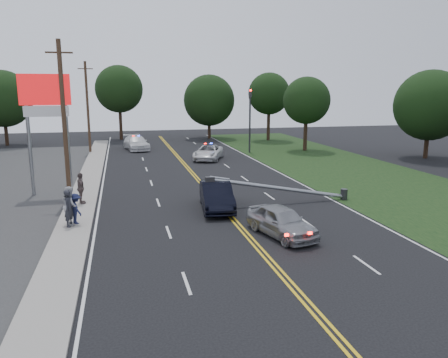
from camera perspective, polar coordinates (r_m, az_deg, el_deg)
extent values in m
plane|color=black|center=(19.22, 5.30, -9.84)|extent=(120.00, 120.00, 0.00)
cube|color=gray|center=(27.92, -18.27, -3.39)|extent=(1.80, 70.00, 0.12)
cube|color=black|center=(33.87, 21.79, -1.15)|extent=(12.00, 80.00, 0.01)
cube|color=gold|center=(28.42, -1.14, -2.64)|extent=(0.36, 80.00, 0.00)
cylinder|color=gray|center=(31.67, -24.06, 4.25)|extent=(0.24, 0.24, 7.00)
cylinder|color=gray|center=(31.31, -19.73, 4.51)|extent=(0.24, 0.24, 7.00)
cube|color=#B80C0F|center=(31.27, -22.40, 10.75)|extent=(3.20, 0.35, 2.00)
cube|color=white|center=(31.30, -22.20, 8.19)|extent=(2.80, 0.30, 0.70)
cylinder|color=#2D2D30|center=(49.12, 3.39, 7.52)|extent=(0.20, 0.20, 7.00)
cube|color=#2D2D30|center=(49.00, 3.44, 11.14)|extent=(0.28, 0.28, 0.90)
sphere|color=#FF0C07|center=(48.84, 3.50, 11.49)|extent=(0.22, 0.22, 0.22)
cylinder|color=#2D2D30|center=(29.31, 15.40, -1.94)|extent=(0.44, 0.44, 0.70)
cylinder|color=gray|center=(27.34, 7.29, -1.21)|extent=(8.90, 0.24, 1.80)
cube|color=#2D2D30|center=(25.96, -1.86, -0.05)|extent=(0.55, 0.32, 0.30)
cylinder|color=#382619|center=(29.18, -20.15, 6.97)|extent=(0.28, 0.28, 10.00)
cube|color=#382619|center=(29.19, -20.74, 15.20)|extent=(1.60, 0.10, 0.10)
cylinder|color=#382619|center=(51.07, -17.38, 8.86)|extent=(0.28, 0.28, 10.00)
cube|color=#382619|center=(51.07, -17.67, 13.57)|extent=(1.60, 0.10, 0.10)
cylinder|color=black|center=(62.02, -26.58, 5.51)|extent=(0.44, 0.44, 3.40)
sphere|color=black|center=(61.80, -26.93, 9.34)|extent=(7.08, 7.08, 7.08)
cylinder|color=black|center=(63.79, -13.33, 6.87)|extent=(0.44, 0.44, 4.09)
sphere|color=black|center=(63.60, -13.55, 11.36)|extent=(6.54, 6.54, 6.54)
cylinder|color=black|center=(63.72, -1.94, 6.75)|extent=(0.44, 0.44, 3.16)
sphere|color=black|center=(63.51, -1.97, 10.23)|extent=(7.30, 7.30, 7.30)
cylinder|color=black|center=(61.55, 5.82, 6.79)|extent=(0.44, 0.44, 3.73)
sphere|color=black|center=(61.34, 5.91, 11.03)|extent=(5.72, 5.72, 5.72)
cylinder|color=black|center=(51.79, 10.57, 5.53)|extent=(0.44, 0.44, 3.35)
sphere|color=black|center=(51.53, 10.74, 10.05)|extent=(5.38, 5.38, 5.38)
cylinder|color=black|center=(49.73, 24.93, 4.28)|extent=(0.44, 0.44, 3.15)
sphere|color=black|center=(49.45, 25.32, 8.70)|extent=(7.12, 7.12, 7.12)
imported|color=black|center=(25.90, -0.99, -2.22)|extent=(2.26, 5.12, 1.63)
imported|color=gray|center=(21.46, 7.51, -5.47)|extent=(2.80, 4.66, 1.48)
imported|color=silver|center=(44.39, -2.06, 3.49)|extent=(4.24, 5.76, 1.45)
imported|color=silver|center=(52.58, -11.40, 4.66)|extent=(3.25, 5.99, 1.65)
imported|color=#25262C|center=(23.64, -19.56, -3.62)|extent=(0.68, 0.81, 1.91)
imported|color=#B1B1B6|center=(23.95, -19.44, -3.28)|extent=(0.91, 1.09, 2.02)
imported|color=#1A1F42|center=(24.05, -18.81, -3.69)|extent=(1.02, 1.20, 1.61)
imported|color=#5D4D4B|center=(28.09, -18.20, -1.15)|extent=(0.74, 1.21, 1.92)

